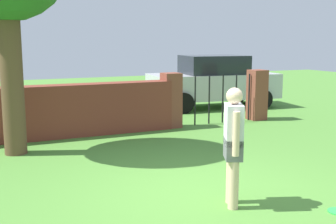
{
  "coord_description": "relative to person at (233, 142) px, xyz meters",
  "views": [
    {
      "loc": [
        -3.02,
        -5.29,
        2.25
      ],
      "look_at": [
        0.06,
        1.48,
        1.0
      ],
      "focal_mm": 46.54,
      "sensor_mm": 36.0,
      "label": 1
    }
  ],
  "objects": [
    {
      "name": "fence_gate",
      "position": [
        2.83,
        5.21,
        -0.2
      ],
      "size": [
        3.1,
        0.44,
        1.4
      ],
      "color": "brown",
      "rests_on": "ground"
    },
    {
      "name": "car",
      "position": [
        4.17,
        7.65,
        -0.04
      ],
      "size": [
        4.36,
        2.28,
        1.72
      ],
      "rotation": [
        0.0,
        0.0,
        3.03
      ],
      "color": "#B7B7BC",
      "rests_on": "ground"
    },
    {
      "name": "brick_wall",
      "position": [
        -1.62,
        5.21,
        -0.29
      ],
      "size": [
        6.05,
        0.5,
        1.22
      ],
      "primitive_type": "cube",
      "color": "brown",
      "rests_on": "ground"
    },
    {
      "name": "ground_plane",
      "position": [
        -0.12,
        0.49,
        -0.9
      ],
      "size": [
        40.0,
        40.0,
        0.0
      ],
      "primitive_type": "plane",
      "color": "#4C8433"
    },
    {
      "name": "person",
      "position": [
        0.0,
        0.0,
        0.0
      ],
      "size": [
        0.35,
        0.5,
        1.62
      ],
      "rotation": [
        0.0,
        0.0,
        -2.0
      ],
      "color": "beige",
      "rests_on": "ground"
    }
  ]
}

